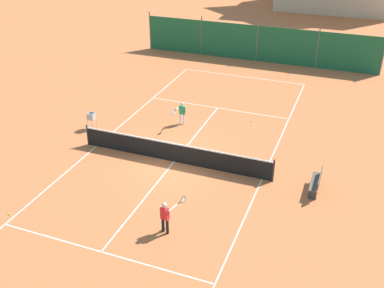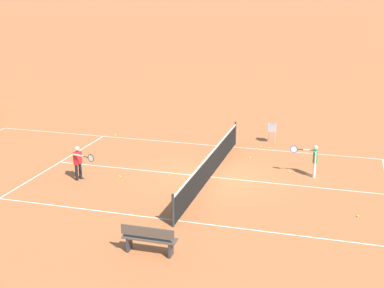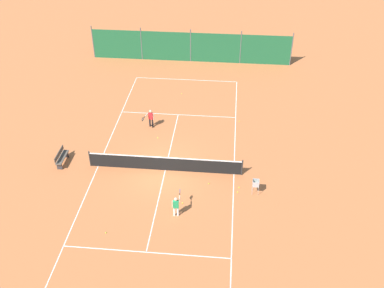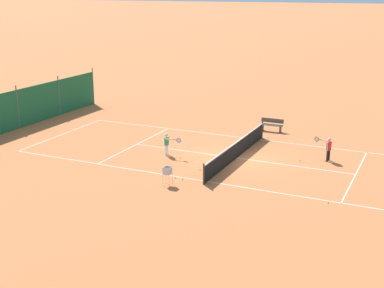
{
  "view_description": "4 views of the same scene",
  "coord_description": "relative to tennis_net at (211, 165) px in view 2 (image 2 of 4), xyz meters",
  "views": [
    {
      "loc": [
        7.07,
        -16.16,
        10.63
      ],
      "look_at": [
        0.87,
        0.02,
        1.08
      ],
      "focal_mm": 42.0,
      "sensor_mm": 36.0,
      "label": 1
    },
    {
      "loc": [
        18.53,
        4.67,
        6.97
      ],
      "look_at": [
        -1.44,
        -1.15,
        0.8
      ],
      "focal_mm": 50.0,
      "sensor_mm": 36.0,
      "label": 2
    },
    {
      "loc": [
        -3.6,
        20.82,
        16.7
      ],
      "look_at": [
        -1.43,
        -1.8,
        0.74
      ],
      "focal_mm": 42.0,
      "sensor_mm": 36.0,
      "label": 3
    },
    {
      "loc": [
        -26.57,
        -9.61,
        9.11
      ],
      "look_at": [
        -0.71,
        2.4,
        0.7
      ],
      "focal_mm": 50.0,
      "sensor_mm": 36.0,
      "label": 4
    }
  ],
  "objects": [
    {
      "name": "court_line_markings",
      "position": [
        0.0,
        0.0,
        -0.5
      ],
      "size": [
        8.25,
        23.85,
        0.01
      ],
      "color": "white",
      "rests_on": "ground"
    },
    {
      "name": "tennis_ball_mid_court",
      "position": [
        -4.34,
        1.62,
        -0.47
      ],
      "size": [
        0.07,
        0.07,
        0.07
      ],
      "primitive_type": "sphere",
      "color": "#CCE033",
      "rests_on": "ground"
    },
    {
      "name": "player_near_baseline",
      "position": [
        -1.14,
        3.72,
        0.23
      ],
      "size": [
        0.42,
        1.05,
        1.25
      ],
      "color": "white",
      "rests_on": "ground"
    },
    {
      "name": "courtside_bench",
      "position": [
        6.34,
        -0.09,
        -0.05
      ],
      "size": [
        0.36,
        1.5,
        0.84
      ],
      "color": "#51473D",
      "rests_on": "ground"
    },
    {
      "name": "tennis_ball_alley_right",
      "position": [
        0.98,
        -3.3,
        -0.47
      ],
      "size": [
        0.07,
        0.07,
        0.07
      ],
      "primitive_type": "sphere",
      "color": "#CCE033",
      "rests_on": "ground"
    },
    {
      "name": "tennis_ball_by_net_left",
      "position": [
        -4.41,
        1.21,
        -0.47
      ],
      "size": [
        0.07,
        0.07,
        0.07
      ],
      "primitive_type": "sphere",
      "color": "#CCE033",
      "rests_on": "ground"
    },
    {
      "name": "player_near_service",
      "position": [
        1.66,
        -4.64,
        0.26
      ],
      "size": [
        0.66,
        1.01,
        1.3
      ],
      "color": "black",
      "rests_on": "ground"
    },
    {
      "name": "ball_hopper",
      "position": [
        -5.31,
        1.57,
        0.16
      ],
      "size": [
        0.36,
        0.36,
        0.89
      ],
      "color": "#B7B7BC",
      "rests_on": "ground"
    },
    {
      "name": "tennis_ball_far_corner",
      "position": [
        -2.68,
        1.03,
        -0.47
      ],
      "size": [
        0.07,
        0.07,
        0.07
      ],
      "primitive_type": "sphere",
      "color": "#CCE033",
      "rests_on": "ground"
    },
    {
      "name": "tennis_ball_alley_left",
      "position": [
        -1.35,
        2.81,
        -0.47
      ],
      "size": [
        0.07,
        0.07,
        0.07
      ],
      "primitive_type": "sphere",
      "color": "#CCE033",
      "rests_on": "ground"
    },
    {
      "name": "tennis_ball_service_box",
      "position": [
        -4.36,
        -5.87,
        -0.47
      ],
      "size": [
        0.07,
        0.07,
        0.07
      ],
      "primitive_type": "sphere",
      "color": "#CCE033",
      "rests_on": "ground"
    },
    {
      "name": "tennis_net",
      "position": [
        0.0,
        0.0,
        0.0
      ],
      "size": [
        9.18,
        0.08,
        1.06
      ],
      "color": "#2D2D2D",
      "rests_on": "ground"
    },
    {
      "name": "tennis_ball_near_corner",
      "position": [
        2.25,
        5.36,
        -0.47
      ],
      "size": [
        0.07,
        0.07,
        0.07
      ],
      "primitive_type": "sphere",
      "color": "#CCE033",
      "rests_on": "ground"
    },
    {
      "name": "ground_plane",
      "position": [
        0.0,
        0.0,
        -0.5
      ],
      "size": [
        600.0,
        600.0,
        0.0
      ],
      "primitive_type": "plane",
      "color": "#BC6638"
    }
  ]
}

